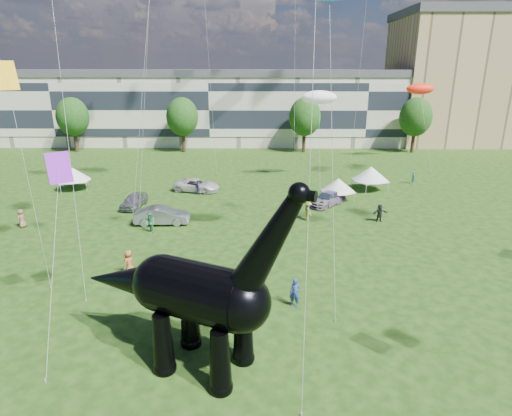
{
  "coord_description": "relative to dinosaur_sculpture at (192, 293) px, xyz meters",
  "views": [
    {
      "loc": [
        0.8,
        -17.75,
        13.5
      ],
      "look_at": [
        0.53,
        8.0,
        5.0
      ],
      "focal_mm": 30.0,
      "sensor_mm": 36.0,
      "label": 1
    }
  ],
  "objects": [
    {
      "name": "ground",
      "position": [
        2.3,
        0.58,
        -3.73
      ],
      "size": [
        220.0,
        220.0,
        0.0
      ],
      "primitive_type": "plane",
      "color": "#16330C",
      "rests_on": "ground"
    },
    {
      "name": "terrace_row",
      "position": [
        -5.7,
        62.58,
        2.27
      ],
      "size": [
        78.0,
        11.0,
        12.0
      ],
      "primitive_type": "cube",
      "color": "beige",
      "rests_on": "ground"
    },
    {
      "name": "apartment_block",
      "position": [
        42.3,
        65.58,
        7.27
      ],
      "size": [
        28.0,
        18.0,
        22.0
      ],
      "primitive_type": "cube",
      "color": "tan",
      "rests_on": "ground"
    },
    {
      "name": "tree_far_left",
      "position": [
        -27.7,
        53.58,
        2.56
      ],
      "size": [
        5.2,
        5.2,
        9.44
      ],
      "color": "#382314",
      "rests_on": "ground"
    },
    {
      "name": "tree_mid_left",
      "position": [
        -9.7,
        53.58,
        2.56
      ],
      "size": [
        5.2,
        5.2,
        9.44
      ],
      "color": "#382314",
      "rests_on": "ground"
    },
    {
      "name": "tree_mid_right",
      "position": [
        10.3,
        53.58,
        2.56
      ],
      "size": [
        5.2,
        5.2,
        9.44
      ],
      "color": "#382314",
      "rests_on": "ground"
    },
    {
      "name": "tree_far_right",
      "position": [
        28.3,
        53.58,
        2.56
      ],
      "size": [
        5.2,
        5.2,
        9.44
      ],
      "color": "#382314",
      "rests_on": "ground"
    },
    {
      "name": "dinosaur_sculpture",
      "position": [
        0.0,
        0.0,
        0.0
      ],
      "size": [
        11.67,
        6.64,
        9.89
      ],
      "rotation": [
        0.0,
        0.0,
        -0.43
      ],
      "color": "black",
      "rests_on": "ground"
    },
    {
      "name": "car_silver",
      "position": [
        -9.67,
        23.85,
        -3.02
      ],
      "size": [
        2.22,
        4.36,
        1.42
      ],
      "primitive_type": "imported",
      "rotation": [
        0.0,
        0.0,
        -0.14
      ],
      "color": "#A6A5A9",
      "rests_on": "ground"
    },
    {
      "name": "car_grey",
      "position": [
        -5.76,
        19.04,
        -2.93
      ],
      "size": [
        4.96,
        1.99,
        1.6
      ],
      "primitive_type": "imported",
      "rotation": [
        0.0,
        0.0,
        1.63
      ],
      "color": "gray",
      "rests_on": "ground"
    },
    {
      "name": "car_white",
      "position": [
        -4.14,
        29.75,
        -3.01
      ],
      "size": [
        5.6,
        3.56,
        1.44
      ],
      "primitive_type": "imported",
      "rotation": [
        0.0,
        0.0,
        1.33
      ],
      "color": "silver",
      "rests_on": "ground"
    },
    {
      "name": "car_dark",
      "position": [
        10.0,
        24.78,
        -3.05
      ],
      "size": [
        4.64,
        4.78,
        1.37
      ],
      "primitive_type": "imported",
      "rotation": [
        0.0,
        0.0,
        -0.75
      ],
      "color": "#595960",
      "rests_on": "ground"
    },
    {
      "name": "gazebo_near",
      "position": [
        11.3,
        26.42,
        -2.04
      ],
      "size": [
        4.55,
        4.55,
        2.42
      ],
      "rotation": [
        0.0,
        0.0,
        0.41
      ],
      "color": "silver",
      "rests_on": "ground"
    },
    {
      "name": "gazebo_far",
      "position": [
        15.7,
        30.54,
        -1.79
      ],
      "size": [
        5.11,
        5.11,
        2.76
      ],
      "rotation": [
        0.0,
        0.0,
        0.36
      ],
      "color": "silver",
      "rests_on": "ground"
    },
    {
      "name": "gazebo_left",
      "position": [
        -18.44,
        30.38,
        -1.91
      ],
      "size": [
        4.75,
        4.75,
        2.6
      ],
      "rotation": [
        0.0,
        0.0,
        0.34
      ],
      "color": "silver",
      "rests_on": "ground"
    },
    {
      "name": "visitors",
      "position": [
        -0.31,
        15.24,
        -2.87
      ],
      "size": [
        51.35,
        43.21,
        1.81
      ],
      "color": "brown",
      "rests_on": "ground"
    }
  ]
}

